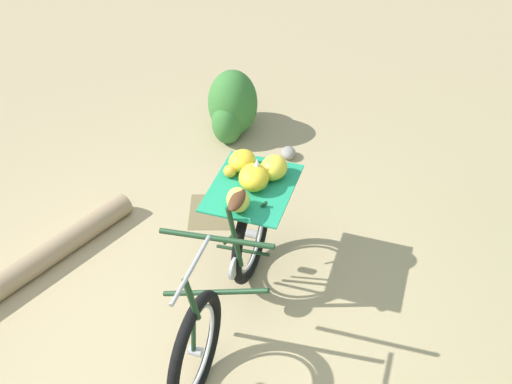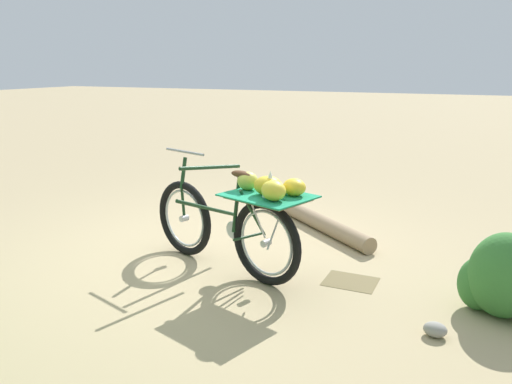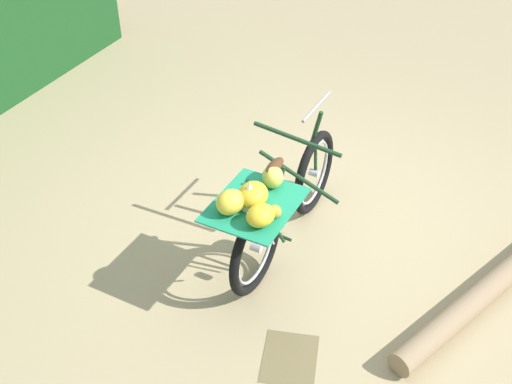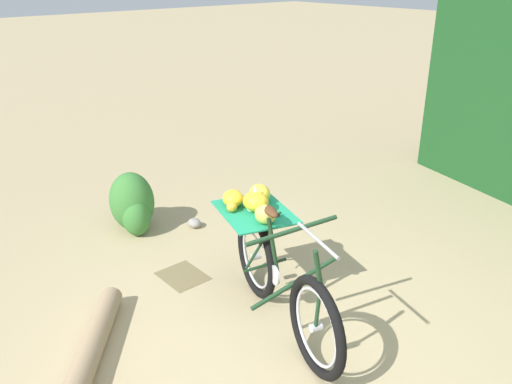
{
  "view_description": "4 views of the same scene",
  "coord_description": "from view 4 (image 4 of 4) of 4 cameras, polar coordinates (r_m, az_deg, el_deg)",
  "views": [
    {
      "loc": [
        2.58,
        0.46,
        3.5
      ],
      "look_at": [
        -0.72,
        0.46,
        0.75
      ],
      "focal_mm": 45.02,
      "sensor_mm": 36.0,
      "label": 1
    },
    {
      "loc": [
        -2.32,
        4.17,
        1.81
      ],
      "look_at": [
        -0.66,
        0.52,
        0.82
      ],
      "focal_mm": 36.26,
      "sensor_mm": 36.0,
      "label": 2
    },
    {
      "loc": [
        -4.01,
        -0.12,
        3.4
      ],
      "look_at": [
        -0.6,
        0.45,
        0.78
      ],
      "focal_mm": 43.88,
      "sensor_mm": 36.0,
      "label": 3
    },
    {
      "loc": [
        2.27,
        -2.16,
        2.64
      ],
      "look_at": [
        -0.77,
        0.48,
        0.93
      ],
      "focal_mm": 37.37,
      "sensor_mm": 36.0,
      "label": 4
    }
  ],
  "objects": [
    {
      "name": "ground_plane",
      "position": [
        4.1,
        2.09,
        -17.1
      ],
      "size": [
        60.0,
        60.0,
        0.0
      ],
      "primitive_type": "plane",
      "color": "tan"
    },
    {
      "name": "bicycle",
      "position": [
        4.2,
        1.94,
        -7.4
      ],
      "size": [
        1.78,
        0.93,
        1.03
      ],
      "rotation": [
        0.0,
        0.0,
        -0.31
      ],
      "color": "black",
      "rests_on": "ground_plane"
    },
    {
      "name": "path_stone",
      "position": [
        5.87,
        -6.62,
        -3.31
      ],
      "size": [
        0.16,
        0.13,
        0.1
      ],
      "primitive_type": "ellipsoid",
      "color": "gray",
      "rests_on": "ground_plane"
    },
    {
      "name": "leaf_litter_patch",
      "position": [
        5.02,
        -7.86,
        -8.88
      ],
      "size": [
        0.44,
        0.36,
        0.01
      ],
      "primitive_type": "cube",
      "color": "olive",
      "rests_on": "ground_plane"
    },
    {
      "name": "shrub_cluster",
      "position": [
        5.87,
        -13.17,
        -1.28
      ],
      "size": [
        0.67,
        0.46,
        0.64
      ],
      "color": "#387533",
      "rests_on": "ground_plane"
    }
  ]
}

